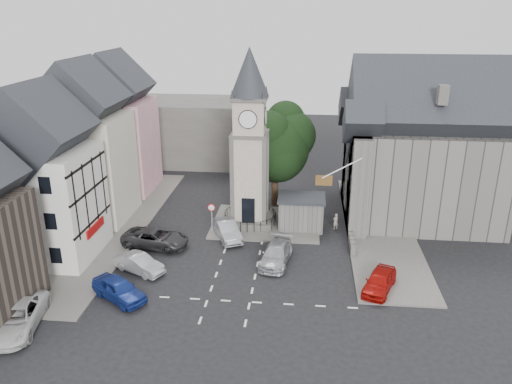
# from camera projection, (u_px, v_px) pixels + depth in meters

# --- Properties ---
(ground) EXTENTS (120.00, 120.00, 0.00)m
(ground) POSITION_uv_depth(u_px,v_px,m) (239.00, 263.00, 40.05)
(ground) COLOR black
(ground) RESTS_ON ground
(pavement_west) EXTENTS (6.00, 30.00, 0.14)m
(pavement_west) POSITION_uv_depth(u_px,v_px,m) (116.00, 225.00, 46.81)
(pavement_west) COLOR #595651
(pavement_west) RESTS_ON ground
(pavement_east) EXTENTS (6.00, 26.00, 0.14)m
(pavement_east) POSITION_uv_depth(u_px,v_px,m) (378.00, 228.00, 46.34)
(pavement_east) COLOR #595651
(pavement_east) RESTS_ON ground
(central_island) EXTENTS (10.00, 8.00, 0.16)m
(central_island) POSITION_uv_depth(u_px,v_px,m) (266.00, 223.00, 47.34)
(central_island) COLOR #595651
(central_island) RESTS_ON ground
(road_markings) EXTENTS (20.00, 8.00, 0.01)m
(road_markings) POSITION_uv_depth(u_px,v_px,m) (229.00, 301.00, 34.92)
(road_markings) COLOR silver
(road_markings) RESTS_ON ground
(clock_tower) EXTENTS (4.86, 4.86, 16.25)m
(clock_tower) POSITION_uv_depth(u_px,v_px,m) (250.00, 140.00, 44.67)
(clock_tower) COLOR #4C4944
(clock_tower) RESTS_ON ground
(stone_shelter) EXTENTS (4.30, 3.30, 3.08)m
(stone_shelter) POSITION_uv_depth(u_px,v_px,m) (301.00, 212.00, 46.05)
(stone_shelter) COLOR #585751
(stone_shelter) RESTS_ON ground
(town_tree) EXTENTS (7.20, 7.20, 10.80)m
(town_tree) POSITION_uv_depth(u_px,v_px,m) (276.00, 139.00, 49.55)
(town_tree) COLOR black
(town_tree) RESTS_ON ground
(warning_sign_post) EXTENTS (0.70, 0.19, 2.85)m
(warning_sign_post) POSITION_uv_depth(u_px,v_px,m) (212.00, 212.00, 44.71)
(warning_sign_post) COLOR black
(warning_sign_post) RESTS_ON ground
(terrace_pink) EXTENTS (8.10, 7.60, 12.80)m
(terrace_pink) POSITION_uv_depth(u_px,v_px,m) (117.00, 132.00, 54.15)
(terrace_pink) COLOR #D08F9A
(terrace_pink) RESTS_ON ground
(terrace_cream) EXTENTS (8.10, 7.60, 12.80)m
(terrace_cream) POSITION_uv_depth(u_px,v_px,m) (86.00, 152.00, 46.69)
(terrace_cream) COLOR beige
(terrace_cream) RESTS_ON ground
(terrace_tudor) EXTENTS (8.10, 7.60, 12.00)m
(terrace_tudor) POSITION_uv_depth(u_px,v_px,m) (44.00, 184.00, 39.37)
(terrace_tudor) COLOR silver
(terrace_tudor) RESTS_ON ground
(backdrop_west) EXTENTS (20.00, 10.00, 8.00)m
(backdrop_west) POSITION_uv_depth(u_px,v_px,m) (177.00, 130.00, 65.91)
(backdrop_west) COLOR #4C4944
(backdrop_west) RESTS_ON ground
(east_building) EXTENTS (14.40, 11.40, 12.60)m
(east_building) POSITION_uv_depth(u_px,v_px,m) (419.00, 156.00, 46.64)
(east_building) COLOR #585751
(east_building) RESTS_ON ground
(east_boundary_wall) EXTENTS (0.40, 16.00, 0.90)m
(east_boundary_wall) POSITION_uv_depth(u_px,v_px,m) (347.00, 214.00, 48.34)
(east_boundary_wall) COLOR #585751
(east_boundary_wall) RESTS_ON ground
(flagpole) EXTENTS (3.68, 0.10, 2.74)m
(flagpole) POSITION_uv_depth(u_px,v_px,m) (342.00, 168.00, 40.58)
(flagpole) COLOR white
(flagpole) RESTS_ON ground
(car_west_blue) EXTENTS (4.82, 4.05, 1.56)m
(car_west_blue) POSITION_uv_depth(u_px,v_px,m) (119.00, 289.00, 34.92)
(car_west_blue) COLOR navy
(car_west_blue) RESTS_ON ground
(car_west_silver) EXTENTS (4.46, 3.19, 1.40)m
(car_west_silver) POSITION_uv_depth(u_px,v_px,m) (139.00, 264.00, 38.54)
(car_west_silver) COLOR #A9ABB2
(car_west_silver) RESTS_ON ground
(car_west_grey) EXTENTS (6.00, 3.42, 1.58)m
(car_west_grey) POSITION_uv_depth(u_px,v_px,m) (155.00, 238.00, 42.57)
(car_west_grey) COLOR #2D2D2F
(car_west_grey) RESTS_ON ground
(car_island_silver) EXTENTS (3.46, 4.98, 1.56)m
(car_island_silver) POSITION_uv_depth(u_px,v_px,m) (227.00, 230.00, 44.13)
(car_island_silver) COLOR #9B9DA4
(car_island_silver) RESTS_ON ground
(car_island_east) EXTENTS (2.82, 5.36, 1.48)m
(car_island_east) POSITION_uv_depth(u_px,v_px,m) (276.00, 254.00, 39.97)
(car_island_east) COLOR #A8A9B0
(car_island_east) RESTS_ON ground
(car_east_red) EXTENTS (3.26, 4.73, 1.50)m
(car_east_red) POSITION_uv_depth(u_px,v_px,m) (380.00, 281.00, 35.98)
(car_east_red) COLOR #9F0D08
(car_east_red) RESTS_ON ground
(van_sw_white) EXTENTS (3.75, 6.25, 1.62)m
(van_sw_white) POSITION_uv_depth(u_px,v_px,m) (17.00, 317.00, 31.67)
(van_sw_white) COLOR silver
(van_sw_white) RESTS_ON ground
(pedestrian) EXTENTS (0.67, 0.61, 1.53)m
(pedestrian) POSITION_uv_depth(u_px,v_px,m) (336.00, 221.00, 46.00)
(pedestrian) COLOR #A69889
(pedestrian) RESTS_ON ground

